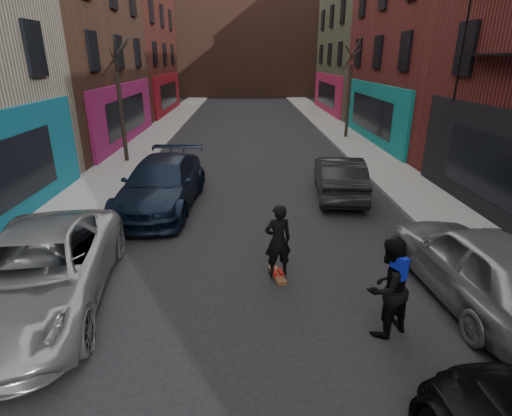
{
  "coord_description": "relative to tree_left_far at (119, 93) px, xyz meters",
  "views": [
    {
      "loc": [
        -0.31,
        -1.58,
        4.93
      ],
      "look_at": [
        -0.07,
        7.21,
        1.6
      ],
      "focal_mm": 28.0,
      "sensor_mm": 36.0,
      "label": 1
    }
  ],
  "objects": [
    {
      "name": "skateboard",
      "position": [
        6.63,
        -11.27,
        -3.33
      ],
      "size": [
        0.4,
        0.83,
        0.1
      ],
      "primitive_type": "cube",
      "rotation": [
        0.0,
        0.0,
        0.23
      ],
      "color": "brown",
      "rests_on": "ground"
    },
    {
      "name": "parked_right_end",
      "position": [
        9.4,
        -5.29,
        -2.63
      ],
      "size": [
        2.07,
        4.71,
        1.51
      ],
      "primitive_type": "imported",
      "rotation": [
        0.0,
        0.0,
        3.04
      ],
      "color": "black",
      "rests_on": "ground"
    },
    {
      "name": "parked_left_end",
      "position": [
        3.0,
        -6.34,
        -2.54
      ],
      "size": [
        2.72,
        5.93,
        1.68
      ],
      "primitive_type": "imported",
      "rotation": [
        0.0,
        0.0,
        -0.06
      ],
      "color": "black",
      "rests_on": "ground"
    },
    {
      "name": "tree_right_far",
      "position": [
        12.4,
        6.0,
        0.15
      ],
      "size": [
        2.0,
        2.0,
        6.8
      ],
      "primitive_type": null,
      "color": "black",
      "rests_on": "sidewalk_right"
    },
    {
      "name": "sidewalk_left",
      "position": [
        -0.05,
        12.0,
        -3.31
      ],
      "size": [
        2.5,
        84.0,
        0.13
      ],
      "primitive_type": "cube",
      "color": "gray",
      "rests_on": "ground"
    },
    {
      "name": "tree_left_far",
      "position": [
        0.0,
        0.0,
        0.0
      ],
      "size": [
        2.0,
        2.0,
        6.5
      ],
      "primitive_type": null,
      "color": "black",
      "rests_on": "sidewalk_left"
    },
    {
      "name": "building_far",
      "position": [
        6.2,
        38.0,
        3.62
      ],
      "size": [
        40.0,
        10.0,
        14.0
      ],
      "primitive_type": "cube",
      "color": "#47281E",
      "rests_on": "ground"
    },
    {
      "name": "pedestrian",
      "position": [
        8.48,
        -13.33,
        -2.4
      ],
      "size": [
        1.19,
        1.1,
        1.95
      ],
      "rotation": [
        0.0,
        0.0,
        3.65
      ],
      "color": "black",
      "rests_on": "ground"
    },
    {
      "name": "parked_right_far",
      "position": [
        10.8,
        -12.31,
        -2.53
      ],
      "size": [
        2.39,
        5.15,
        1.71
      ],
      "primitive_type": "imported",
      "rotation": [
        0.0,
        0.0,
        3.22
      ],
      "color": "gray",
      "rests_on": "ground"
    },
    {
      "name": "parked_left_far",
      "position": [
        1.6,
        -12.28,
        -2.57
      ],
      "size": [
        3.45,
        6.15,
        1.62
      ],
      "primitive_type": "imported",
      "rotation": [
        0.0,
        0.0,
        0.13
      ],
      "color": "gray",
      "rests_on": "ground"
    },
    {
      "name": "sidewalk_right",
      "position": [
        12.45,
        12.0,
        -3.31
      ],
      "size": [
        2.5,
        84.0,
        0.13
      ],
      "primitive_type": "cube",
      "color": "gray",
      "rests_on": "ground"
    },
    {
      "name": "skateboarder",
      "position": [
        6.63,
        -11.27,
        -2.4
      ],
      "size": [
        0.72,
        0.55,
        1.75
      ],
      "primitive_type": "imported",
      "rotation": [
        0.0,
        0.0,
        3.37
      ],
      "color": "black",
      "rests_on": "skateboard"
    }
  ]
}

